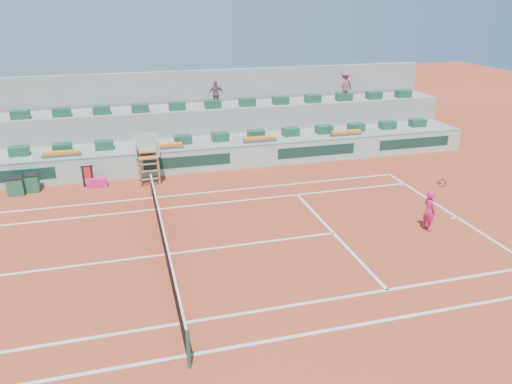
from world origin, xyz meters
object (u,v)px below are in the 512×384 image
tennis_player (429,210)px  umpire_chair (147,152)px  drink_cooler_a (32,183)px  player_bag (97,183)px

tennis_player → umpire_chair: bearing=140.9°
drink_cooler_a → tennis_player: bearing=-28.8°
umpire_chair → drink_cooler_a: 5.43m
player_bag → umpire_chair: bearing=-2.5°
umpire_chair → drink_cooler_a: bearing=177.2°
umpire_chair → drink_cooler_a: umpire_chair is taller
drink_cooler_a → tennis_player: size_ratio=0.37×
umpire_chair → tennis_player: size_ratio=1.05×
drink_cooler_a → tennis_player: tennis_player is taller
player_bag → drink_cooler_a: drink_cooler_a is taller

